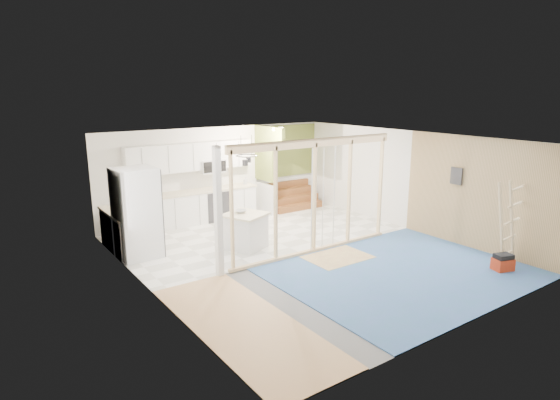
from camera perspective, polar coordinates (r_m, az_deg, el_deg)
room at (r=10.22m, az=2.92°, el=0.18°), size 7.01×8.01×2.61m
floor_overlays at (r=10.68m, az=2.95°, el=-6.46°), size 7.00×8.00×0.03m
stud_frame at (r=10.02m, az=1.85°, el=1.61°), size 4.66×0.14×2.60m
base_cabinets at (r=12.49m, az=-12.62°, el=-1.64°), size 4.45×2.24×0.93m
upper_cabinets at (r=12.93m, az=-10.56°, el=5.09°), size 3.60×0.41×0.85m
green_partition at (r=14.36m, az=0.36°, el=2.59°), size 2.25×1.51×2.60m
pot_rack at (r=11.46m, az=-4.11°, el=5.14°), size 0.52×0.52×0.72m
sheathing_panel at (r=11.49m, az=23.15°, el=0.58°), size 0.02×4.00×2.60m
electrical_panel at (r=11.70m, az=20.70°, el=2.76°), size 0.04×0.30×0.40m
ceiling_light at (r=13.24m, az=-0.26°, el=8.65°), size 0.32×0.32×0.08m
fridge at (r=10.62m, az=-17.01°, el=-1.57°), size 0.91×0.88×2.00m
island at (r=10.87m, az=-4.23°, el=-3.84°), size 1.14×1.14×0.85m
bowl at (r=10.84m, az=-4.79°, el=-1.38°), size 0.30×0.30×0.06m
soap_bottle_a at (r=12.44m, az=-14.59°, el=1.11°), size 0.14×0.14×0.30m
soap_bottle_b at (r=13.62m, az=-4.26°, el=2.34°), size 0.12×0.12×0.20m
toolbox at (r=10.66m, az=25.53°, el=-6.93°), size 0.45×0.39×0.36m
ladder at (r=10.73m, az=26.03°, el=-2.57°), size 0.98×0.11×1.83m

